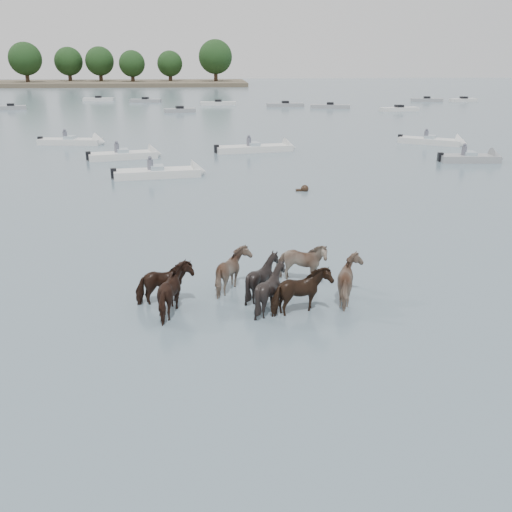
{
  "coord_description": "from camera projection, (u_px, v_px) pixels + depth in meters",
  "views": [
    {
      "loc": [
        -0.17,
        -15.85,
        7.03
      ],
      "look_at": [
        1.21,
        1.38,
        1.1
      ],
      "focal_mm": 40.63,
      "sensor_mm": 36.0,
      "label": 1
    }
  ],
  "objects": [
    {
      "name": "ground",
      "position": [
        219.0,
        307.0,
        17.24
      ],
      "size": [
        400.0,
        400.0,
        0.0
      ],
      "primitive_type": "plane",
      "color": "slate",
      "rests_on": "ground"
    },
    {
      "name": "motorboat_b",
      "position": [
        170.0,
        173.0,
        36.13
      ],
      "size": [
        5.97,
        2.48,
        1.92
      ],
      "rotation": [
        0.0,
        0.0,
        0.16
      ],
      "color": "silver",
      "rests_on": "ground"
    },
    {
      "name": "motorboat_e",
      "position": [
        439.0,
        142.0,
        49.35
      ],
      "size": [
        5.6,
        4.55,
        1.92
      ],
      "rotation": [
        0.0,
        0.0,
        -0.6
      ],
      "color": "silver",
      "rests_on": "ground"
    },
    {
      "name": "pony_herd",
      "position": [
        259.0,
        282.0,
        17.45
      ],
      "size": [
        7.35,
        3.89,
        1.52
      ],
      "color": "black",
      "rests_on": "ground"
    },
    {
      "name": "motorboat_a",
      "position": [
        133.0,
        155.0,
        42.66
      ],
      "size": [
        5.57,
        2.9,
        1.92
      ],
      "rotation": [
        0.0,
        0.0,
        0.26
      ],
      "color": "silver",
      "rests_on": "ground"
    },
    {
      "name": "distant_flotilla",
      "position": [
        220.0,
        105.0,
        88.07
      ],
      "size": [
        104.51,
        25.99,
        0.93
      ],
      "color": "gray",
      "rests_on": "ground"
    },
    {
      "name": "motorboat_c",
      "position": [
        264.0,
        148.0,
        45.87
      ],
      "size": [
        6.72,
        2.8,
        1.92
      ],
      "rotation": [
        0.0,
        0.0,
        0.19
      ],
      "color": "silver",
      "rests_on": "ground"
    },
    {
      "name": "swimming_pony",
      "position": [
        304.0,
        189.0,
        32.21
      ],
      "size": [
        0.72,
        0.44,
        0.44
      ],
      "color": "black",
      "rests_on": "ground"
    },
    {
      "name": "motorboat_d",
      "position": [
        479.0,
        158.0,
        41.23
      ],
      "size": [
        4.77,
        1.94,
        1.92
      ],
      "rotation": [
        0.0,
        0.0,
        -0.08
      ],
      "color": "gray",
      "rests_on": "ground"
    },
    {
      "name": "motorboat_f",
      "position": [
        79.0,
        142.0,
        49.4
      ],
      "size": [
        5.94,
        2.39,
        1.92
      ],
      "rotation": [
        0.0,
        0.0,
        -0.14
      ],
      "color": "silver",
      "rests_on": "ground"
    }
  ]
}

